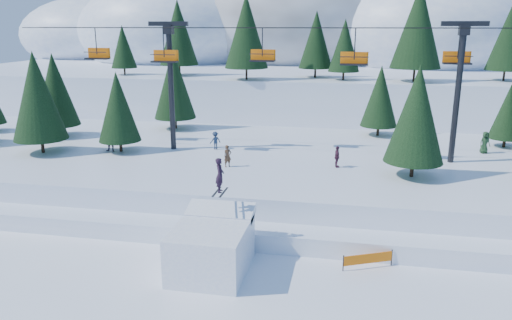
% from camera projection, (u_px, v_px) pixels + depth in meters
% --- Properties ---
extents(ground, '(160.00, 160.00, 0.00)m').
position_uv_depth(ground, '(225.00, 298.00, 23.68)').
color(ground, white).
rests_on(ground, ground).
extents(mid_shelf, '(70.00, 22.00, 2.50)m').
position_uv_depth(mid_shelf, '(280.00, 169.00, 40.40)').
color(mid_shelf, white).
rests_on(mid_shelf, ground).
extents(berm, '(70.00, 6.00, 1.10)m').
position_uv_depth(berm, '(257.00, 223.00, 31.11)').
color(berm, white).
rests_on(berm, ground).
extents(mountain_ridge, '(119.00, 60.77, 26.46)m').
position_uv_depth(mountain_ridge, '(297.00, 41.00, 91.52)').
color(mountain_ridge, white).
rests_on(mountain_ridge, ground).
extents(jump_kicker, '(3.72, 5.06, 5.75)m').
position_uv_depth(jump_kicker, '(212.00, 246.00, 26.00)').
color(jump_kicker, white).
rests_on(jump_kicker, ground).
extents(chairlift, '(46.00, 3.21, 10.28)m').
position_uv_depth(chairlift, '(307.00, 68.00, 37.97)').
color(chairlift, black).
rests_on(chairlift, mid_shelf).
extents(conifer_stand, '(61.90, 16.69, 8.71)m').
position_uv_depth(conifer_stand, '(331.00, 100.00, 38.85)').
color(conifer_stand, black).
rests_on(conifer_stand, mid_shelf).
extents(distant_skiers, '(30.79, 8.59, 1.85)m').
position_uv_depth(distant_skiers, '(263.00, 145.00, 39.51)').
color(distant_skiers, '#1F3C21').
rests_on(distant_skiers, mid_shelf).
extents(banner_near, '(2.60, 1.24, 0.90)m').
position_uv_depth(banner_near, '(368.00, 259.00, 26.42)').
color(banner_near, black).
rests_on(banner_near, ground).
extents(banner_far, '(2.69, 1.03, 0.90)m').
position_uv_depth(banner_far, '(434.00, 245.00, 28.06)').
color(banner_far, black).
rests_on(banner_far, ground).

